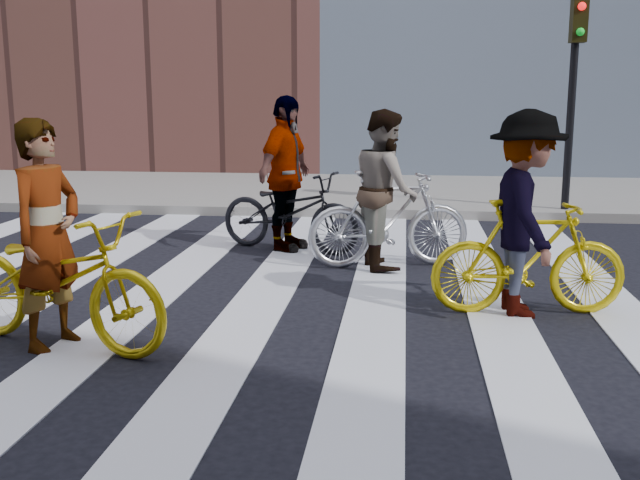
% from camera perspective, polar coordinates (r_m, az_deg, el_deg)
% --- Properties ---
extents(ground, '(100.00, 100.00, 0.00)m').
position_cam_1_polar(ground, '(7.13, -9.19, -4.90)').
color(ground, black).
rests_on(ground, ground).
extents(sidewalk_far, '(100.00, 5.00, 0.15)m').
position_cam_1_polar(sidewalk_far, '(14.33, -1.15, 3.68)').
color(sidewalk_far, gray).
rests_on(sidewalk_far, ground).
extents(zebra_crosswalk, '(8.25, 10.00, 0.01)m').
position_cam_1_polar(zebra_crosswalk, '(7.12, -9.19, -4.85)').
color(zebra_crosswalk, silver).
rests_on(zebra_crosswalk, ground).
extents(traffic_signal, '(0.22, 0.42, 3.33)m').
position_cam_1_polar(traffic_signal, '(12.17, 18.83, 12.16)').
color(traffic_signal, black).
rests_on(traffic_signal, ground).
extents(bike_yellow_left, '(2.16, 1.29, 1.07)m').
position_cam_1_polar(bike_yellow_left, '(6.13, -19.41, -2.86)').
color(bike_yellow_left, gold).
rests_on(bike_yellow_left, ground).
extents(bike_silver_mid, '(1.92, 0.96, 1.11)m').
position_cam_1_polar(bike_silver_mid, '(8.46, 5.28, 1.61)').
color(bike_silver_mid, silver).
rests_on(bike_silver_mid, ground).
extents(bike_yellow_right, '(1.77, 0.65, 1.04)m').
position_cam_1_polar(bike_yellow_right, '(6.89, 15.61, -1.29)').
color(bike_yellow_right, '#DABD0C').
rests_on(bike_yellow_right, ground).
extents(bike_dark_rear, '(2.01, 1.26, 1.00)m').
position_cam_1_polar(bike_dark_rear, '(9.33, -2.34, 2.21)').
color(bike_dark_rear, black).
rests_on(bike_dark_rear, ground).
extents(rider_left, '(0.60, 0.74, 1.77)m').
position_cam_1_polar(rider_left, '(6.08, -20.05, 0.36)').
color(rider_left, slate).
rests_on(rider_left, ground).
extents(rider_mid, '(0.87, 1.00, 1.78)m').
position_cam_1_polar(rider_mid, '(8.41, 4.98, 3.87)').
color(rider_mid, slate).
rests_on(rider_mid, ground).
extents(rider_right, '(0.79, 1.24, 1.82)m').
position_cam_1_polar(rider_right, '(6.81, 15.37, 1.94)').
color(rider_right, slate).
rests_on(rider_right, ground).
extents(rider_rear, '(0.82, 1.22, 1.92)m').
position_cam_1_polar(rider_rear, '(9.28, -2.66, 5.03)').
color(rider_rear, slate).
rests_on(rider_rear, ground).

